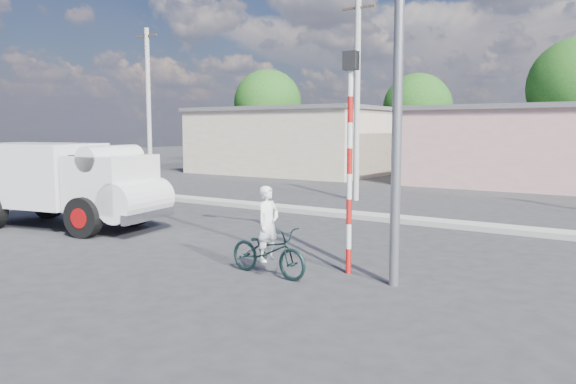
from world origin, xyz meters
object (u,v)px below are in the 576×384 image
Objects in this scene: cyclist at (268,239)px; traffic_pole at (350,143)px; streetlight at (391,10)px; truck at (68,181)px; bicycle at (268,251)px.

traffic_pole is at bearing -44.68° from cyclist.
cyclist is 4.81m from streetlight.
truck is 0.69× the size of streetlight.
traffic_pole is at bearing -10.91° from truck.
traffic_pole is (9.26, -0.11, 1.23)m from truck.
bicycle is at bearing 0.00° from cyclist.
traffic_pole reaches higher than bicycle.
bicycle is 2.65m from traffic_pole.
cyclist is at bearing -140.00° from traffic_pole.
truck is 1.43× the size of traffic_pole.
traffic_pole reaches higher than truck.
streetlight is at bearing -12.53° from truck.
traffic_pole is at bearing 162.27° from streetlight.
streetlight is (0.94, -0.30, 2.37)m from traffic_pole.
cyclist reaches higher than bicycle.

